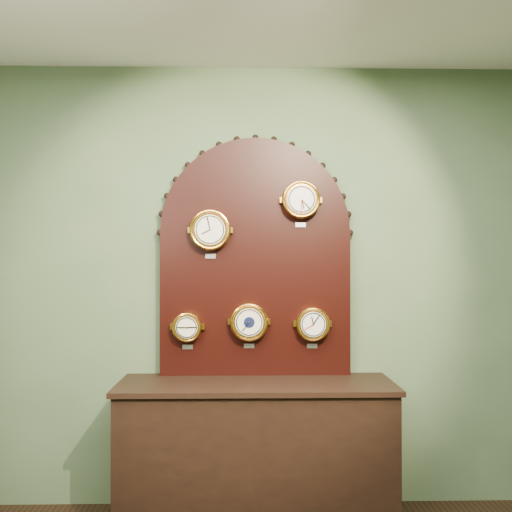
{
  "coord_description": "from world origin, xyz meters",
  "views": [
    {
      "loc": [
        -0.07,
        -1.09,
        1.55
      ],
      "look_at": [
        0.0,
        2.25,
        1.58
      ],
      "focal_mm": 39.17,
      "sensor_mm": 36.0,
      "label": 1
    }
  ],
  "objects_px": {
    "shop_counter": "(256,455)",
    "arabic_clock": "(301,200)",
    "roman_clock": "(210,230)",
    "tide_clock": "(313,324)",
    "display_board": "(255,249)",
    "hygrometer": "(187,327)",
    "barometer": "(249,322)"
  },
  "relations": [
    {
      "from": "barometer",
      "to": "tide_clock",
      "type": "xyz_separation_m",
      "value": [
        0.4,
        0.0,
        -0.01
      ]
    },
    {
      "from": "arabic_clock",
      "to": "tide_clock",
      "type": "relative_size",
      "value": 1.09
    },
    {
      "from": "display_board",
      "to": "arabic_clock",
      "type": "height_order",
      "value": "display_board"
    },
    {
      "from": "arabic_clock",
      "to": "hygrometer",
      "type": "height_order",
      "value": "arabic_clock"
    },
    {
      "from": "roman_clock",
      "to": "hygrometer",
      "type": "height_order",
      "value": "roman_clock"
    },
    {
      "from": "roman_clock",
      "to": "arabic_clock",
      "type": "distance_m",
      "value": 0.6
    },
    {
      "from": "shop_counter",
      "to": "hygrometer",
      "type": "height_order",
      "value": "hygrometer"
    },
    {
      "from": "arabic_clock",
      "to": "display_board",
      "type": "bearing_deg",
      "value": 166.78
    },
    {
      "from": "roman_clock",
      "to": "barometer",
      "type": "distance_m",
      "value": 0.62
    },
    {
      "from": "shop_counter",
      "to": "arabic_clock",
      "type": "relative_size",
      "value": 5.59
    },
    {
      "from": "display_board",
      "to": "tide_clock",
      "type": "bearing_deg",
      "value": -10.51
    },
    {
      "from": "display_board",
      "to": "arabic_clock",
      "type": "distance_m",
      "value": 0.42
    },
    {
      "from": "shop_counter",
      "to": "roman_clock",
      "type": "distance_m",
      "value": 1.38
    },
    {
      "from": "display_board",
      "to": "roman_clock",
      "type": "distance_m",
      "value": 0.31
    },
    {
      "from": "roman_clock",
      "to": "tide_clock",
      "type": "xyz_separation_m",
      "value": [
        0.64,
        0.0,
        -0.59
      ]
    },
    {
      "from": "roman_clock",
      "to": "arabic_clock",
      "type": "relative_size",
      "value": 1.06
    },
    {
      "from": "arabic_clock",
      "to": "barometer",
      "type": "height_order",
      "value": "arabic_clock"
    },
    {
      "from": "shop_counter",
      "to": "hygrometer",
      "type": "bearing_deg",
      "value": 160.03
    },
    {
      "from": "roman_clock",
      "to": "hygrometer",
      "type": "relative_size",
      "value": 1.3
    },
    {
      "from": "shop_counter",
      "to": "arabic_clock",
      "type": "height_order",
      "value": "arabic_clock"
    },
    {
      "from": "arabic_clock",
      "to": "tide_clock",
      "type": "height_order",
      "value": "arabic_clock"
    },
    {
      "from": "display_board",
      "to": "arabic_clock",
      "type": "xyz_separation_m",
      "value": [
        0.28,
        -0.07,
        0.31
      ]
    },
    {
      "from": "shop_counter",
      "to": "barometer",
      "type": "relative_size",
      "value": 5.58
    },
    {
      "from": "display_board",
      "to": "arabic_clock",
      "type": "bearing_deg",
      "value": -13.22
    },
    {
      "from": "display_board",
      "to": "roman_clock",
      "type": "height_order",
      "value": "display_board"
    },
    {
      "from": "tide_clock",
      "to": "barometer",
      "type": "bearing_deg",
      "value": -179.89
    },
    {
      "from": "arabic_clock",
      "to": "barometer",
      "type": "bearing_deg",
      "value": -179.98
    },
    {
      "from": "arabic_clock",
      "to": "hygrometer",
      "type": "distance_m",
      "value": 1.06
    },
    {
      "from": "roman_clock",
      "to": "hygrometer",
      "type": "xyz_separation_m",
      "value": [
        -0.14,
        0.0,
        -0.6
      ]
    },
    {
      "from": "display_board",
      "to": "barometer",
      "type": "height_order",
      "value": "display_board"
    },
    {
      "from": "hygrometer",
      "to": "tide_clock",
      "type": "relative_size",
      "value": 0.9
    },
    {
      "from": "display_board",
      "to": "hygrometer",
      "type": "height_order",
      "value": "display_board"
    }
  ]
}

